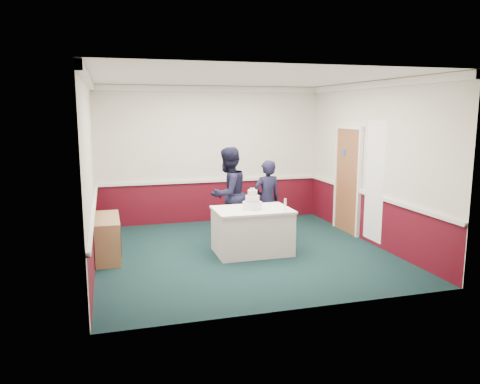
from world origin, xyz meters
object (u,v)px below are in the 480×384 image
object	(u,v)px
sideboard	(108,238)
cake_knife	(254,211)
person_man	(228,194)
champagne_flute	(285,202)
cake_table	(252,230)
person_woman	(267,200)
wedding_cake	(252,202)

from	to	relation	value
sideboard	cake_knife	size ratio (longest dim) A/B	5.45
person_man	champagne_flute	bearing A→B (deg)	85.70
cake_table	person_woman	xyz separation A→B (m)	(0.55, 0.81, 0.37)
cake_knife	wedding_cake	bearing A→B (deg)	62.27
cake_table	person_woman	world-z (taller)	person_woman
sideboard	cake_table	bearing A→B (deg)	-9.45
sideboard	wedding_cake	distance (m)	2.53
cake_knife	person_man	world-z (taller)	person_man
sideboard	person_woman	xyz separation A→B (m)	(2.98, 0.40, 0.42)
wedding_cake	cake_table	bearing A→B (deg)	-90.00
wedding_cake	person_man	bearing A→B (deg)	101.77
champagne_flute	person_woman	size ratio (longest dim) A/B	0.13
cake_table	person_man	world-z (taller)	person_man
cake_table	cake_knife	world-z (taller)	cake_knife
wedding_cake	champagne_flute	size ratio (longest dim) A/B	1.78
wedding_cake	cake_knife	size ratio (longest dim) A/B	1.65
wedding_cake	sideboard	bearing A→B (deg)	170.55
cake_table	person_woman	size ratio (longest dim) A/B	0.86
person_woman	person_man	bearing A→B (deg)	-18.28
sideboard	person_man	distance (m)	2.36
sideboard	champagne_flute	xyz separation A→B (m)	(2.93, -0.68, 0.58)
sideboard	cake_knife	bearing A→B (deg)	-14.13
person_woman	cake_table	bearing A→B (deg)	46.45
cake_table	wedding_cake	size ratio (longest dim) A/B	3.63
cake_table	wedding_cake	world-z (taller)	wedding_cake
cake_table	person_woman	bearing A→B (deg)	55.93
cake_table	wedding_cake	bearing A→B (deg)	90.00
wedding_cake	cake_knife	bearing A→B (deg)	-98.53
champagne_flute	sideboard	bearing A→B (deg)	166.86
sideboard	person_woman	size ratio (longest dim) A/B	0.78
sideboard	person_woman	bearing A→B (deg)	7.70
cake_knife	person_man	distance (m)	1.14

